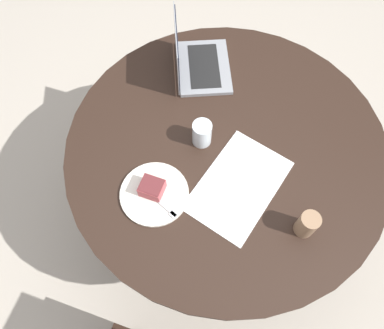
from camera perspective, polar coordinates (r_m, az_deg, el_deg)
name	(u,v)px	position (r m, az deg, el deg)	size (l,w,h in m)	color
ground_plane	(217,206)	(2.18, 3.81, -6.27)	(12.00, 12.00, 0.00)	#B7AD9E
dining_table	(225,155)	(1.61, 5.12, 1.42)	(1.33, 1.33, 0.71)	black
paper_document	(239,185)	(1.46, 7.11, -3.14)	(0.47, 0.36, 0.00)	white
plate	(154,194)	(1.44, -5.75, -4.45)	(0.26, 0.26, 0.01)	silver
cake_slice	(152,188)	(1.41, -6.12, -3.54)	(0.11, 0.11, 0.06)	#B74C51
fork	(163,205)	(1.41, -4.42, -6.18)	(0.04, 0.17, 0.00)	silver
coffee_glass	(307,224)	(1.40, 17.13, -8.69)	(0.07, 0.07, 0.11)	#997556
water_glass	(202,133)	(1.50, 1.52, 4.77)	(0.08, 0.08, 0.11)	silver
laptop	(197,62)	(1.73, 0.72, 15.31)	(0.38, 0.39, 0.25)	gray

